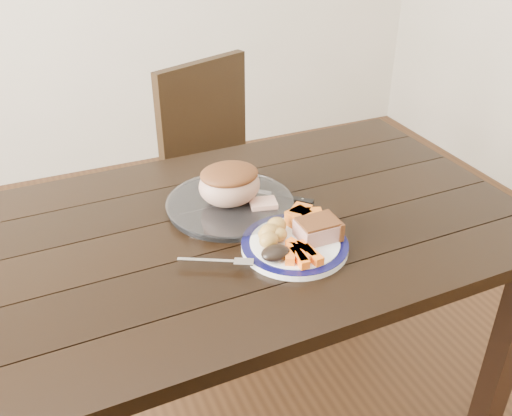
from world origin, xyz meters
name	(u,v)px	position (x,y,z in m)	size (l,w,h in m)	color
dining_table	(226,256)	(0.00, 0.00, 0.66)	(1.62, 0.93, 0.75)	black
chair_far	(223,168)	(0.27, 0.73, 0.52)	(0.54, 0.55, 0.93)	black
dinner_plate	(295,246)	(0.12, -0.16, 0.76)	(0.26, 0.26, 0.02)	white
plate_rim	(295,243)	(0.12, -0.16, 0.77)	(0.26, 0.26, 0.02)	#0B0B38
serving_platter	(230,205)	(0.05, 0.08, 0.76)	(0.34, 0.34, 0.02)	white
pork_slice	(317,230)	(0.18, -0.16, 0.79)	(0.10, 0.08, 0.04)	tan
roasted_potatoes	(272,233)	(0.08, -0.13, 0.79)	(0.09, 0.09, 0.04)	gold
carrot_batons	(301,253)	(0.11, -0.22, 0.78)	(0.08, 0.11, 0.02)	orange
pumpkin_wedges	(303,217)	(0.18, -0.09, 0.79)	(0.10, 0.09, 0.04)	orange
dark_mushroom	(276,253)	(0.05, -0.20, 0.79)	(0.07, 0.05, 0.03)	black
fork	(221,262)	(-0.07, -0.16, 0.77)	(0.17, 0.10, 0.00)	silver
roast_joint	(230,185)	(0.05, 0.08, 0.82)	(0.17, 0.15, 0.11)	tan
cut_slice	(263,204)	(0.12, 0.03, 0.78)	(0.07, 0.06, 0.02)	tan
carving_knife	(279,198)	(0.19, 0.07, 0.76)	(0.24, 0.24, 0.01)	silver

